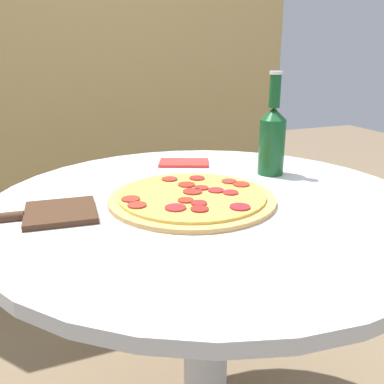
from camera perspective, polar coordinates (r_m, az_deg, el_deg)
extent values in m
cylinder|color=silver|center=(1.11, 1.83, -19.15)|extent=(0.11, 0.11, 0.68)
cylinder|color=silver|center=(0.94, 2.06, -1.79)|extent=(0.95, 0.95, 0.02)
cube|color=tan|center=(1.90, -10.94, 9.67)|extent=(1.66, 0.04, 1.52)
cylinder|color=tan|center=(0.93, 0.00, -0.88)|extent=(0.36, 0.36, 0.01)
cylinder|color=#E0BC4C|center=(0.93, 0.00, -0.41)|extent=(0.32, 0.32, 0.01)
cylinder|color=#A62529|center=(0.84, -2.22, -2.10)|extent=(0.04, 0.04, 0.00)
cylinder|color=#A62A1D|center=(0.98, -0.74, 0.99)|extent=(0.04, 0.04, 0.00)
cylinder|color=#A42321|center=(1.03, 0.67, 1.87)|extent=(0.04, 0.04, 0.00)
cylinder|color=#A52328|center=(0.93, 5.16, -0.07)|extent=(0.03, 0.03, 0.00)
cylinder|color=maroon|center=(1.02, -3.02, 1.74)|extent=(0.04, 0.04, 0.00)
cylinder|color=maroon|center=(0.88, -0.84, -1.10)|extent=(0.03, 0.03, 0.00)
cylinder|color=#A12825|center=(0.96, 1.35, 0.57)|extent=(0.03, 0.03, 0.00)
cylinder|color=maroon|center=(0.86, 0.92, -1.50)|extent=(0.03, 0.03, 0.00)
cylinder|color=#A22528|center=(0.94, 3.20, 0.24)|extent=(0.04, 0.04, 0.00)
cylinder|color=maroon|center=(0.85, 6.41, -1.99)|extent=(0.04, 0.04, 0.00)
cylinder|color=maroon|center=(0.93, 0.06, 0.06)|extent=(0.04, 0.04, 0.00)
cylinder|color=maroon|center=(0.83, 1.02, -2.28)|extent=(0.04, 0.04, 0.00)
cylinder|color=#A62E20|center=(0.99, 6.56, 1.03)|extent=(0.04, 0.04, 0.00)
cylinder|color=maroon|center=(0.90, -8.17, -0.92)|extent=(0.04, 0.04, 0.00)
cylinder|color=maroon|center=(0.86, -7.34, -1.74)|extent=(0.04, 0.04, 0.00)
cylinder|color=maroon|center=(1.01, 4.97, 1.43)|extent=(0.04, 0.04, 0.00)
cylinder|color=#144C23|center=(1.13, 10.57, 5.90)|extent=(0.07, 0.07, 0.14)
cone|color=#144C23|center=(1.12, 10.83, 10.24)|extent=(0.07, 0.07, 0.03)
cylinder|color=#144C23|center=(1.11, 11.01, 13.06)|extent=(0.03, 0.03, 0.08)
cylinder|color=silver|center=(1.11, 11.15, 15.34)|extent=(0.03, 0.03, 0.01)
cube|color=#422819|center=(0.89, -17.10, -2.61)|extent=(0.15, 0.15, 0.01)
cube|color=red|center=(1.22, -1.09, 3.91)|extent=(0.16, 0.13, 0.01)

